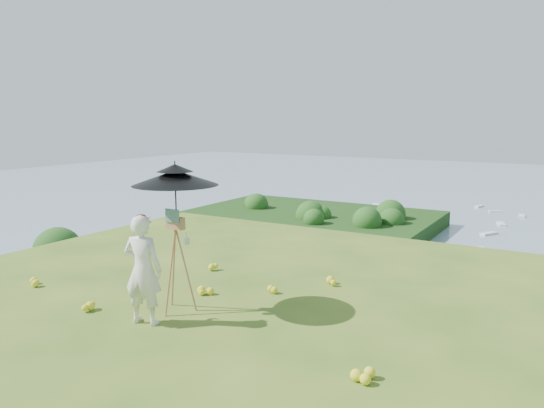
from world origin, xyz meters
The scene contains 11 objects.
ground centered at (0.00, 0.00, 0.00)m, with size 14.00×14.00×0.00m, color #38601B.
shoreline_tier centered at (0.00, 75.00, -36.00)m, with size 170.00×28.00×8.00m, color gray.
peninsula centered at (-75.00, 155.00, -29.00)m, with size 90.00×60.00×12.00m, color #17320D, non-canonical shape.
slope_trees centered at (0.00, 35.00, -15.00)m, with size 110.00×50.00×6.00m, color #184314, non-canonical shape.
harbor_town centered at (0.00, 75.00, -29.50)m, with size 110.00×22.00×5.00m, color silver, non-canonical shape.
moored_boats centered at (-12.50, 161.00, -33.65)m, with size 140.00×140.00×0.70m, color silver, non-canonical shape.
wildflowers centered at (0.00, 0.25, 0.06)m, with size 10.00×10.50×0.12m, color yellow, non-canonical shape.
painter centered at (-1.80, 0.04, 0.76)m, with size 0.56×0.37×1.53m, color silver.
field_easel centered at (-1.73, 0.65, 0.76)m, with size 0.58×0.58×1.53m, color #AC6B48, non-canonical shape.
sun_umbrella centered at (-1.74, 0.68, 1.73)m, with size 1.23×1.23×0.95m, color black, non-canonical shape.
painter_cap centered at (-1.80, 0.04, 1.49)m, with size 0.19×0.22×0.10m, color #D97784, non-canonical shape.
Camera 1 is at (3.25, -5.05, 2.81)m, focal length 35.00 mm.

